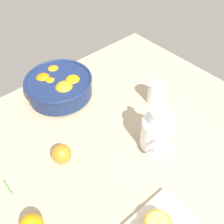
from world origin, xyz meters
The scene contains 6 objects.
ground_plane centered at (0.00, 0.00, -1.50)cm, with size 111.32×96.69×3.00cm, color tan.
fruit_bowl centered at (-8.17, 31.90, 5.41)cm, with size 29.10×29.10×10.98cm.
juice_pitcher centered at (3.34, -13.98, 6.44)cm, with size 13.63×12.06×18.37cm.
juice_glass centered at (20.57, 1.45, 4.50)cm, with size 6.68×6.68×10.19cm.
loose_orange_0 centered at (-26.30, 2.98, 3.42)cm, with size 6.83×6.83×6.83cm, color orange.
herb_sprig_0 centered at (-45.93, 5.98, 0.27)cm, with size 0.89×7.61×0.89cm.
Camera 1 is at (-44.32, -44.17, 75.92)cm, focal length 39.25 mm.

